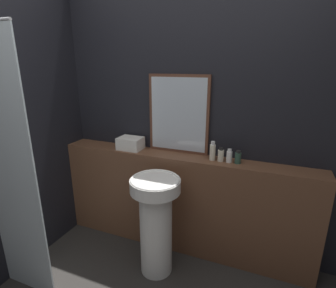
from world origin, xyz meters
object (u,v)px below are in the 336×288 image
object	(u,v)px
pedestal_sink	(156,220)
lotion_bottle	(229,156)
towel_stack	(131,143)
body_wash_bottle	(238,157)
mirror	(179,115)
conditioner_bottle	(221,155)
shampoo_bottle	(213,151)

from	to	relation	value
pedestal_sink	lotion_bottle	bearing A→B (deg)	37.48
towel_stack	body_wash_bottle	size ratio (longest dim) A/B	2.03
pedestal_sink	mirror	xyz separation A→B (m)	(0.01, 0.49, 0.80)
conditioner_bottle	towel_stack	bearing A→B (deg)	180.00
mirror	lotion_bottle	xyz separation A→B (m)	(0.49, -0.10, -0.30)
pedestal_sink	mirror	world-z (taller)	mirror
pedestal_sink	mirror	bearing A→B (deg)	88.27
shampoo_bottle	body_wash_bottle	bearing A→B (deg)	-0.00
shampoo_bottle	body_wash_bottle	world-z (taller)	shampoo_bottle
towel_stack	shampoo_bottle	world-z (taller)	shampoo_bottle
mirror	lotion_bottle	size ratio (longest dim) A/B	6.08
pedestal_sink	towel_stack	distance (m)	0.77
shampoo_bottle	lotion_bottle	bearing A→B (deg)	0.00
towel_stack	shampoo_bottle	xyz separation A→B (m)	(0.80, 0.00, 0.02)
conditioner_bottle	lotion_bottle	bearing A→B (deg)	0.00
lotion_bottle	body_wash_bottle	distance (m)	0.07
pedestal_sink	mirror	distance (m)	0.93
towel_stack	pedestal_sink	bearing A→B (deg)	-41.44
mirror	body_wash_bottle	world-z (taller)	mirror
lotion_bottle	body_wash_bottle	size ratio (longest dim) A/B	1.04
body_wash_bottle	mirror	bearing A→B (deg)	170.08
pedestal_sink	shampoo_bottle	bearing A→B (deg)	46.89
pedestal_sink	towel_stack	bearing A→B (deg)	138.56
body_wash_bottle	shampoo_bottle	bearing A→B (deg)	180.00
pedestal_sink	shampoo_bottle	xyz separation A→B (m)	(0.36, 0.39, 0.52)
towel_stack	body_wash_bottle	xyz separation A→B (m)	(1.01, -0.00, -0.01)
conditioner_bottle	body_wash_bottle	bearing A→B (deg)	-0.00
shampoo_bottle	body_wash_bottle	distance (m)	0.21
pedestal_sink	lotion_bottle	distance (m)	0.81
towel_stack	lotion_bottle	distance (m)	0.94
shampoo_bottle	conditioner_bottle	world-z (taller)	shampoo_bottle
lotion_bottle	body_wash_bottle	bearing A→B (deg)	-0.00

